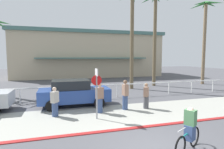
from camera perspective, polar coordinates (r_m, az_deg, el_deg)
ground_plane at (r=15.78m, az=-4.12°, el=-6.10°), size 80.00×80.00×0.00m
sidewalk_strip at (r=10.35m, az=2.78°, el=-12.19°), size 44.00×4.00×0.02m
curb_paint at (r=8.59m, az=7.30°, el=-15.95°), size 44.00×0.24×0.03m
building_backdrop at (r=32.31m, az=-7.33°, el=6.15°), size 23.51×11.00×7.18m
rail_fence at (r=14.19m, az=-2.87°, el=-3.94°), size 25.58×0.08×1.04m
stop_sign_bike_lane at (r=9.29m, az=-4.76°, el=-3.65°), size 0.52×0.56×2.56m
palm_tree_3 at (r=18.77m, az=6.27°, el=16.28°), size 3.20×3.19×9.49m
palm_tree_4 at (r=21.18m, az=13.10°, el=16.61°), size 3.36×3.40×9.85m
palm_tree_5 at (r=24.35m, az=26.66°, el=13.31°), size 3.09×3.36×9.47m
car_blue_1 at (r=12.13m, az=-11.68°, el=-5.49°), size 4.40×2.02×1.69m
cyclist_teal_0 at (r=6.94m, az=22.71°, el=-15.60°), size 1.63×0.91×1.50m
pedestrian_0 at (r=10.47m, az=-3.82°, el=-7.58°), size 0.45×0.38×1.70m
pedestrian_1 at (r=10.27m, az=-17.19°, el=-8.43°), size 0.45×0.48×1.58m
pedestrian_2 at (r=11.09m, az=4.08°, el=-6.58°), size 0.35×0.42×1.79m
pedestrian_3 at (r=11.50m, az=10.45°, el=-6.85°), size 0.45×0.48×1.57m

